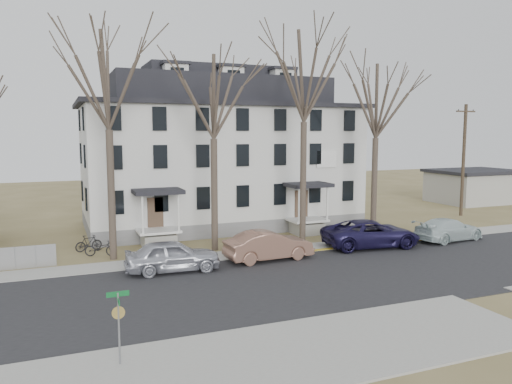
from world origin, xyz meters
name	(u,v)px	position (x,y,z in m)	size (l,w,h in m)	color
ground	(380,286)	(0.00, 0.00, 0.00)	(120.00, 120.00, 0.00)	olive
main_road	(356,275)	(0.00, 2.00, 0.00)	(120.00, 10.00, 0.04)	#27272A
far_sidewalk	(301,249)	(0.00, 8.00, 0.00)	(120.00, 2.00, 0.08)	#A09F97
near_sidewalk_left	(263,360)	(-8.00, -5.00, 0.00)	(20.00, 5.00, 0.08)	#A09F97
yellow_curb	(378,245)	(5.00, 7.10, 0.00)	(14.00, 0.25, 0.06)	gold
boarding_house	(220,155)	(-2.00, 17.95, 5.38)	(20.80, 12.36, 12.05)	slate
distant_building	(474,186)	(26.00, 20.00, 1.68)	(8.50, 6.50, 3.35)	#A09F97
tree_far_left	(107,73)	(-11.00, 9.80, 10.34)	(8.40, 8.40, 13.72)	#473B31
tree_mid_left	(213,90)	(-5.00, 9.80, 9.60)	(7.80, 7.80, 12.74)	#473B31
tree_center	(304,69)	(1.00, 9.80, 11.08)	(9.00, 9.00, 14.70)	#473B31
tree_mid_right	(377,96)	(6.50, 9.80, 9.60)	(7.80, 7.80, 12.74)	#473B31
utility_pole_far	(464,159)	(18.50, 14.00, 4.90)	(2.00, 0.28, 9.50)	#3D3023
car_silver	(173,256)	(-8.46, 5.92, 0.82)	(1.94, 4.82, 1.64)	#B8BAC5
car_tan	(269,246)	(-2.96, 6.24, 0.82)	(1.74, 4.98, 1.64)	brown
car_navy	(371,234)	(4.22, 6.79, 0.85)	(2.81, 6.09, 1.69)	#1C173F
car_white	(448,230)	(10.06, 6.43, 0.74)	(2.06, 5.07, 1.47)	silver
bicycle_left	(101,249)	(-11.62, 10.60, 0.49)	(0.64, 1.85, 0.97)	black
bicycle_right	(89,244)	(-12.18, 12.17, 0.49)	(0.46, 1.63, 0.98)	black
street_sign	(119,316)	(-12.25, -3.77, 1.60)	(0.67, 0.67, 2.37)	gray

